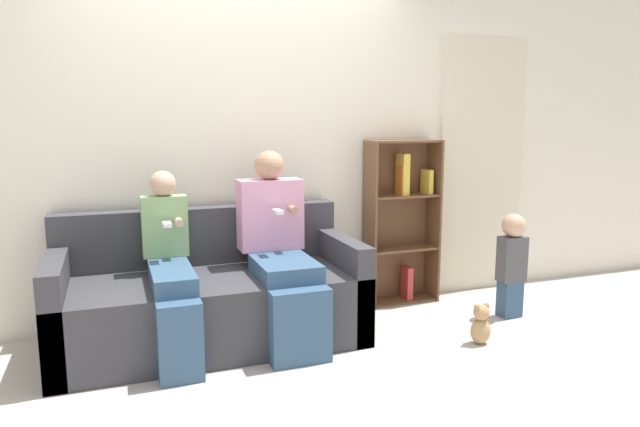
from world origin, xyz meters
name	(u,v)px	position (x,y,z in m)	size (l,w,h in m)	color
ground_plane	(277,367)	(0.00, 0.00, 0.00)	(14.00, 14.00, 0.00)	#BCB2A8
back_wall	(236,145)	(0.00, 1.02, 1.27)	(10.00, 0.06, 2.55)	silver
curtain_panel	(481,166)	(2.09, 0.97, 1.07)	(0.80, 0.04, 2.13)	beige
couch	(210,299)	(-0.30, 0.54, 0.29)	(1.95, 0.89, 0.86)	#38383D
adult_seated	(280,245)	(0.15, 0.44, 0.64)	(0.44, 0.83, 1.25)	#335170
child_seated	(171,267)	(-0.55, 0.40, 0.57)	(0.29, 0.84, 1.13)	#335170
toddler_standing	(512,261)	(1.88, 0.26, 0.43)	(0.20, 0.17, 0.78)	#335170
bookshelf	(401,219)	(1.29, 0.90, 0.68)	(0.58, 0.24, 1.30)	brown
teddy_bear	(481,325)	(1.36, -0.12, 0.13)	(0.14, 0.11, 0.28)	tan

